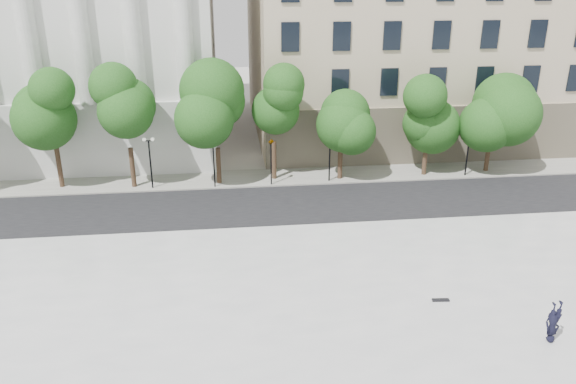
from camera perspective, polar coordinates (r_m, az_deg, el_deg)
The scene contains 11 objects.
plaza at distance 25.85m, azimuth -2.63°, elevation -14.39°, with size 44.00×22.00×0.45m, color silver.
street at distance 39.08m, azimuth -4.23°, elevation -1.70°, with size 60.00×8.00×0.02m, color black.
far_sidewalk at distance 44.63m, azimuth -4.60°, elevation 1.38°, with size 60.00×4.00×0.12m, color #AAA69D.
building_west at distance 58.68m, azimuth -23.31°, elevation 17.45°, with size 31.50×27.65×25.60m.
building_east at distance 60.81m, azimuth 14.50°, elevation 16.89°, with size 36.00×26.15×23.00m.
traffic_light_west at distance 41.90m, azimuth -7.65°, elevation 5.01°, with size 0.76×1.57×4.12m.
traffic_light_east at distance 42.01m, azimuth -1.76°, elevation 5.35°, with size 1.01×1.71×4.19m.
person_lying at distance 27.44m, azimuth 25.13°, elevation -13.10°, with size 0.72×0.47×1.96m, color black.
skateboard at distance 28.73m, azimuth 15.25°, elevation -10.54°, with size 0.83×0.21×0.09m, color black.
street_trees at distance 42.41m, azimuth -4.69°, elevation 7.98°, with size 45.57×4.80×7.94m.
lamp_posts at distance 42.39m, azimuth -5.25°, elevation 4.33°, with size 37.84×0.28×4.41m.
Camera 1 is at (-1.27, -17.90, 15.38)m, focal length 35.00 mm.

